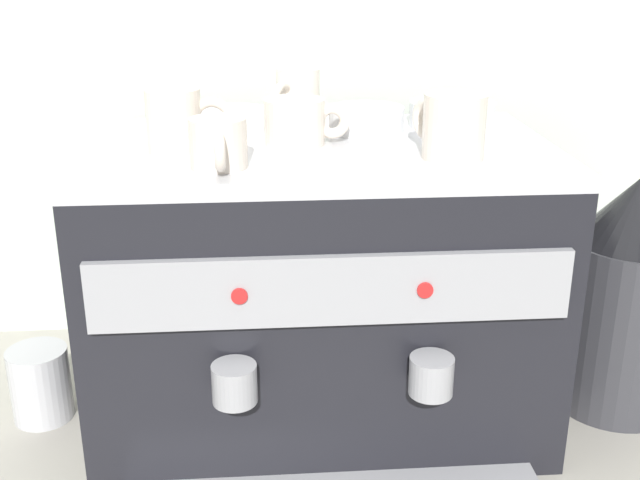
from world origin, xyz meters
TOP-DOWN VIEW (x-y plane):
  - ground_plane at (0.00, 0.00)m, footprint 4.00×4.00m
  - tiled_backsplash_wall at (0.00, 0.32)m, footprint 2.80×0.03m
  - espresso_machine at (0.00, -0.00)m, footprint 0.64×0.49m
  - ceramic_cup_0 at (0.16, -0.09)m, footprint 0.08×0.12m
  - ceramic_cup_1 at (-0.03, 0.00)m, footprint 0.12×0.08m
  - ceramic_cup_2 at (-0.13, -0.12)m, footprint 0.07×0.10m
  - ceramic_cup_3 at (-0.19, -0.03)m, footprint 0.12×0.07m
  - ceramic_cup_4 at (-0.03, 0.13)m, footprint 0.08×0.10m
  - ceramic_bowl_0 at (0.21, 0.10)m, footprint 0.13×0.13m
  - ceramic_bowl_1 at (-0.12, 0.08)m, footprint 0.13×0.13m
  - ceramic_bowl_2 at (0.07, 0.07)m, footprint 0.11×0.11m
  - coffee_grinder at (0.47, -0.01)m, footprint 0.19×0.19m
  - milk_pitcher at (-0.43, 0.01)m, footprint 0.09×0.09m

SIDE VIEW (x-z plane):
  - ground_plane at x=0.00m, z-range 0.00..0.00m
  - milk_pitcher at x=-0.43m, z-range 0.00..0.11m
  - coffee_grinder at x=0.47m, z-range 0.00..0.37m
  - espresso_machine at x=0.00m, z-range 0.00..0.43m
  - ceramic_bowl_1 at x=-0.12m, z-range 0.43..0.46m
  - ceramic_bowl_2 at x=0.07m, z-range 0.43..0.46m
  - ceramic_bowl_0 at x=0.21m, z-range 0.43..0.46m
  - ceramic_cup_2 at x=-0.13m, z-range 0.43..0.49m
  - ceramic_cup_1 at x=-0.03m, z-range 0.43..0.49m
  - ceramic_cup_0 at x=0.16m, z-range 0.43..0.51m
  - ceramic_cup_3 at x=-0.19m, z-range 0.43..0.51m
  - ceramic_cup_4 at x=-0.03m, z-range 0.43..0.51m
  - tiled_backsplash_wall at x=0.00m, z-range 0.00..1.18m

